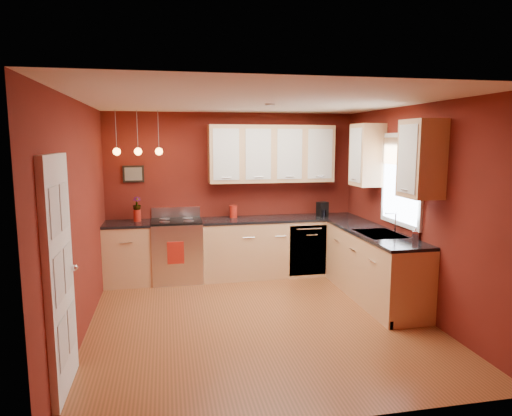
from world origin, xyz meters
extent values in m
plane|color=brown|center=(0.00, 0.00, 0.00)|extent=(4.20, 4.20, 0.00)
cube|color=white|center=(0.00, 0.00, 2.60)|extent=(4.00, 4.20, 0.02)
cube|color=maroon|center=(0.00, 2.10, 1.30)|extent=(4.00, 0.02, 2.60)
cube|color=maroon|center=(0.00, -2.10, 1.30)|extent=(4.00, 0.02, 2.60)
cube|color=maroon|center=(-2.00, 0.00, 1.30)|extent=(0.02, 4.20, 2.60)
cube|color=maroon|center=(2.00, 0.00, 1.30)|extent=(0.02, 4.20, 2.60)
cube|color=tan|center=(-1.65, 1.80, 0.45)|extent=(0.70, 0.60, 0.90)
cube|color=tan|center=(0.73, 1.80, 0.45)|extent=(2.54, 0.60, 0.90)
cube|color=tan|center=(1.70, 0.45, 0.45)|extent=(0.60, 2.10, 0.90)
cube|color=black|center=(-1.65, 1.80, 0.92)|extent=(0.70, 0.62, 0.04)
cube|color=black|center=(0.73, 1.80, 0.92)|extent=(2.54, 0.62, 0.04)
cube|color=black|center=(1.70, 0.45, 0.92)|extent=(0.62, 2.10, 0.04)
cube|color=silver|center=(-0.92, 1.80, 0.46)|extent=(0.76, 0.64, 0.92)
cube|color=black|center=(-0.92, 1.50, 0.48)|extent=(0.55, 0.02, 0.32)
cylinder|color=silver|center=(-0.92, 1.49, 0.72)|extent=(0.60, 0.02, 0.02)
cube|color=black|center=(-0.92, 1.80, 0.94)|extent=(0.76, 0.60, 0.03)
cylinder|color=gray|center=(-1.10, 1.66, 0.95)|extent=(0.16, 0.16, 0.01)
cylinder|color=gray|center=(-0.74, 1.66, 0.95)|extent=(0.16, 0.16, 0.01)
cylinder|color=gray|center=(-1.10, 1.94, 0.95)|extent=(0.16, 0.16, 0.01)
cylinder|color=gray|center=(-0.74, 1.94, 0.95)|extent=(0.16, 0.16, 0.01)
cube|color=silver|center=(-0.92, 2.10, 1.03)|extent=(0.76, 0.04, 0.16)
cube|color=silver|center=(1.10, 1.51, 0.45)|extent=(0.60, 0.02, 0.80)
cube|color=gray|center=(1.70, 0.30, 0.92)|extent=(0.50, 0.70, 0.05)
cube|color=black|center=(1.70, 0.47, 0.91)|extent=(0.42, 0.30, 0.02)
cube|color=black|center=(1.70, 0.13, 0.91)|extent=(0.42, 0.30, 0.02)
cylinder|color=white|center=(1.92, 0.30, 1.08)|extent=(0.02, 0.02, 0.28)
cylinder|color=white|center=(1.85, 0.30, 1.21)|extent=(0.16, 0.02, 0.02)
cube|color=white|center=(1.98, 0.30, 1.65)|extent=(0.04, 1.02, 1.22)
cube|color=white|center=(1.97, 0.30, 1.65)|extent=(0.01, 0.90, 1.10)
cube|color=olive|center=(1.95, 0.30, 2.02)|extent=(0.02, 0.96, 0.36)
cube|color=white|center=(-1.97, -1.20, 1.02)|extent=(0.06, 0.82, 2.05)
cube|color=silver|center=(-1.94, -1.38, 1.60)|extent=(0.00, 0.28, 0.40)
cube|color=silver|center=(-1.94, -1.02, 1.60)|extent=(0.00, 0.28, 0.40)
cube|color=silver|center=(-1.94, -1.38, 1.05)|extent=(0.00, 0.28, 0.40)
cube|color=silver|center=(-1.94, -1.02, 1.05)|extent=(0.00, 0.28, 0.40)
cube|color=silver|center=(-1.94, -1.38, 0.50)|extent=(0.00, 0.28, 0.40)
cube|color=silver|center=(-1.94, -1.02, 0.50)|extent=(0.00, 0.28, 0.40)
sphere|color=white|center=(-1.91, -0.87, 1.00)|extent=(0.06, 0.06, 0.06)
cube|color=tan|center=(0.60, 1.93, 1.95)|extent=(2.00, 0.35, 0.90)
cube|color=tan|center=(1.82, 0.32, 1.95)|extent=(0.35, 1.95, 0.90)
cube|color=black|center=(-1.55, 2.08, 1.65)|extent=(0.32, 0.03, 0.26)
cylinder|color=gray|center=(-1.75, 1.75, 2.30)|extent=(0.01, 0.01, 0.60)
sphere|color=#FFA53F|center=(-1.75, 1.75, 2.00)|extent=(0.11, 0.11, 0.11)
cylinder|color=gray|center=(-1.45, 1.75, 2.30)|extent=(0.01, 0.01, 0.60)
sphere|color=#FFA53F|center=(-1.45, 1.75, 2.00)|extent=(0.11, 0.11, 0.11)
cylinder|color=gray|center=(-1.15, 1.75, 2.30)|extent=(0.01, 0.01, 0.60)
sphere|color=#FFA53F|center=(-1.15, 1.75, 2.00)|extent=(0.11, 0.11, 0.11)
cylinder|color=#A81D12|center=(-0.02, 1.94, 1.03)|extent=(0.12, 0.12, 0.18)
cylinder|color=#A81D12|center=(-0.02, 1.94, 1.13)|extent=(0.13, 0.13, 0.02)
cylinder|color=#A81D12|center=(-1.51, 1.88, 1.03)|extent=(0.11, 0.11, 0.18)
imported|color=#A81D12|center=(-1.51, 1.88, 1.21)|extent=(0.13, 0.13, 0.22)
cube|color=black|center=(1.43, 1.80, 1.06)|extent=(0.19, 0.17, 0.23)
cylinder|color=black|center=(1.43, 1.76, 0.99)|extent=(0.11, 0.11, 0.11)
imported|color=white|center=(1.95, -0.14, 1.02)|extent=(0.10, 0.10, 0.17)
cube|color=#A81D12|center=(-0.95, 1.47, 0.52)|extent=(0.24, 0.02, 0.33)
camera|label=1|loc=(-1.06, -5.18, 2.16)|focal=32.00mm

